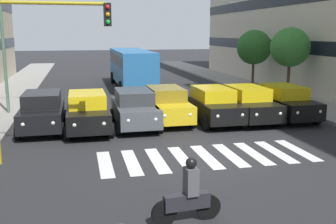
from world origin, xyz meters
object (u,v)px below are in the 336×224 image
object	(u,v)px
bus_behind_traffic	(131,65)
traffic_light_gantry	(27,54)
car_1	(248,104)
street_tree_2	(254,47)
street_tree_1	(290,47)
car_4	(135,108)
car_0	(284,102)
car_5	(88,111)
car_3	(166,105)
motorcycle_with_rider	(188,196)
car_6	(42,111)
car_2	(213,105)
street_lamp_right	(12,28)

from	to	relation	value
bus_behind_traffic	traffic_light_gantry	bearing A→B (deg)	71.96
car_1	traffic_light_gantry	bearing A→B (deg)	23.72
bus_behind_traffic	street_tree_2	bearing A→B (deg)	165.03
street_tree_1	street_tree_2	world-z (taller)	street_tree_1
car_4	street_tree_2	bearing A→B (deg)	-135.29
bus_behind_traffic	street_tree_2	xyz separation A→B (m)	(-9.35, 2.50, 1.38)
car_0	car_5	distance (m)	9.88
car_3	motorcycle_with_rider	bearing A→B (deg)	80.12
car_0	car_3	xyz separation A→B (m)	(6.04, -0.64, 0.00)
street_tree_1	car_0	bearing A→B (deg)	59.10
car_3	car_6	xyz separation A→B (m)	(5.82, 0.35, 0.00)
car_2	street_lamp_right	world-z (taller)	street_lamp_right
street_tree_1	car_2	bearing A→B (deg)	37.69
traffic_light_gantry	car_4	bearing A→B (deg)	-133.42
car_1	traffic_light_gantry	distance (m)	11.07
street_lamp_right	car_6	bearing A→B (deg)	112.24
car_3	street_tree_2	world-z (taller)	street_tree_2
car_2	car_6	distance (m)	8.06
traffic_light_gantry	street_tree_2	bearing A→B (deg)	-134.77
car_5	street_tree_1	distance (m)	14.70
traffic_light_gantry	street_tree_1	bearing A→B (deg)	-146.84
car_0	street_lamp_right	size ratio (longest dim) A/B	0.61
car_4	street_tree_1	bearing A→B (deg)	-153.28
car_6	street_tree_1	size ratio (longest dim) A/B	0.97
car_0	car_4	distance (m)	7.71
car_1	car_6	size ratio (longest dim) A/B	1.00
street_tree_1	motorcycle_with_rider	bearing A→B (deg)	53.87
car_6	car_3	bearing A→B (deg)	-176.56
car_1	car_6	world-z (taller)	same
bus_behind_traffic	street_tree_1	xyz separation A→B (m)	(-9.41, 7.83, 1.56)
car_0	street_lamp_right	bearing A→B (deg)	-17.28
motorcycle_with_rider	traffic_light_gantry	world-z (taller)	traffic_light_gantry
motorcycle_with_rider	bus_behind_traffic	bearing A→B (deg)	-94.46
car_1	motorcycle_with_rider	bearing A→B (deg)	59.09
car_3	motorcycle_with_rider	world-z (taller)	car_3
car_4	street_tree_2	size ratio (longest dim) A/B	1.00
car_1	car_4	size ratio (longest dim) A/B	1.00
car_1	car_6	distance (m)	9.85
motorcycle_with_rider	street_lamp_right	distance (m)	15.52
car_3	traffic_light_gantry	xyz separation A→B (m)	(5.79, 4.95, 2.79)
car_6	car_0	bearing A→B (deg)	178.61
car_6	bus_behind_traffic	xyz separation A→B (m)	(-5.82, -13.16, 0.97)
motorcycle_with_rider	street_tree_1	world-z (taller)	street_tree_1
street_tree_2	car_6	bearing A→B (deg)	35.10
bus_behind_traffic	car_4	bearing A→B (deg)	82.93
car_6	car_2	bearing A→B (deg)	178.52
bus_behind_traffic	car_5	bearing A→B (deg)	74.40
bus_behind_traffic	street_lamp_right	size ratio (longest dim) A/B	1.45
bus_behind_traffic	traffic_light_gantry	distance (m)	18.77
car_6	street_tree_2	distance (m)	18.69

